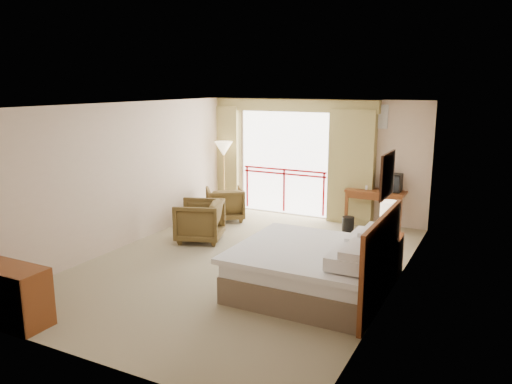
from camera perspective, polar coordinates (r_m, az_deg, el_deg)
The scene contains 29 objects.
floor at distance 8.67m, azimuth -1.31°, elevation -8.16°, with size 7.00×7.00×0.00m, color gray.
ceiling at distance 8.13m, azimuth -1.41°, elevation 9.96°, with size 7.00×7.00×0.00m, color white.
wall_back at distance 11.45m, azimuth 7.02°, elevation 3.76°, with size 5.00×5.00×0.00m, color beige.
wall_front at distance 5.58m, azimuth -18.81°, elevation -5.92°, with size 5.00×5.00×0.00m, color beige.
wall_left at distance 9.72m, azimuth -14.44°, elevation 1.94°, with size 7.00×7.00×0.00m, color beige.
wall_right at distance 7.47m, azimuth 15.78°, elevation -1.18°, with size 7.00×7.00×0.00m, color beige.
balcony_door at distance 11.75m, azimuth 3.29°, elevation 3.31°, with size 2.40×2.40×0.00m, color white.
balcony_railing at distance 11.80m, azimuth 3.23°, elevation 1.43°, with size 2.09×0.03×1.02m.
curtain_left at distance 12.38m, azimuth -3.97°, elevation 3.99°, with size 1.00×0.26×2.50m, color olive.
curtain_right at distance 11.07m, azimuth 10.87°, elevation 2.81°, with size 1.00×0.26×2.50m, color olive.
valance at distance 11.53m, azimuth 3.17°, elevation 9.88°, with size 4.40×0.22×0.28m, color olive.
hvac_vent at distance 10.94m, azimuth 13.57°, elevation 8.39°, with size 0.50×0.04×0.50m, color silver.
bed at distance 7.45m, azimuth 6.73°, elevation -8.66°, with size 2.13×2.06×0.97m.
headboard at distance 7.11m, azimuth 14.15°, elevation -7.67°, with size 0.06×2.10×1.30m, color #5E2A13.
framed_art at distance 6.80m, azimuth 14.77°, elevation 1.88°, with size 0.04×0.72×0.60m.
nightstand at distance 8.37m, azimuth 14.69°, elevation -6.96°, with size 0.46×0.54×0.65m, color #5E2A13.
table_lamp at distance 8.21m, azimuth 15.04°, elevation -1.97°, with size 0.30×0.30×0.53m.
phone at distance 8.13m, azimuth 14.25°, elevation -4.81°, with size 0.17×0.14×0.08m, color black.
desk at distance 11.04m, azimuth 13.63°, elevation -0.62°, with size 1.24×0.60×0.81m.
tv at distance 10.84m, azimuth 15.19°, elevation 1.05°, with size 0.42×0.33×0.38m.
coffee_maker at distance 11.01m, azimuth 11.88°, elevation 1.01°, with size 0.11×0.11×0.24m, color black.
cup at distance 10.94m, azimuth 12.55°, elevation 0.52°, with size 0.07×0.07×0.10m, color white.
wastebasket at distance 10.61m, azimuth 10.48°, elevation -3.63°, with size 0.25×0.25×0.31m, color black.
armchair_far at distance 11.38m, azimuth -3.53°, elevation -3.17°, with size 0.80×0.82×0.75m, color #4A371A.
armchair_near at distance 9.95m, azimuth -6.43°, elevation -5.52°, with size 0.85×0.88×0.80m, color #4A371A.
side_table at distance 10.81m, azimuth -6.72°, elevation -1.99°, with size 0.51×0.51×0.55m.
book at distance 10.77m, azimuth -6.75°, elevation -1.07°, with size 0.16×0.22×0.02m, color white.
floor_lamp at distance 11.91m, azimuth -3.71°, elevation 4.65°, with size 0.43×0.43×1.69m.
dresser at distance 7.26m, azimuth -26.54°, elevation -10.45°, with size 1.15×0.49×0.77m.
Camera 1 is at (3.87, -7.15, 3.03)m, focal length 35.00 mm.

